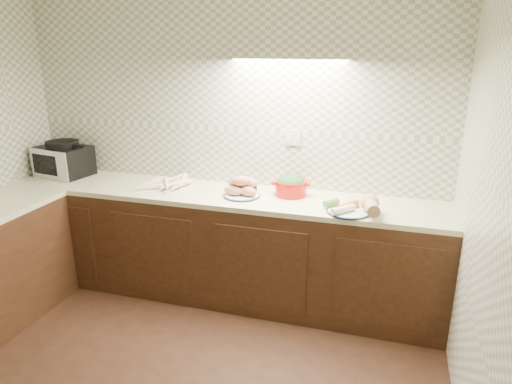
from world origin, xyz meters
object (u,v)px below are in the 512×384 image
(parsnip_pile, at_px, (166,184))
(onion_bowl, at_px, (248,186))
(dutch_oven, at_px, (291,185))
(veg_plate, at_px, (358,206))
(toaster_oven, at_px, (64,159))
(sweet_potato_plate, at_px, (242,189))

(parsnip_pile, height_order, onion_bowl, onion_bowl)
(onion_bowl, relative_size, dutch_oven, 0.47)
(onion_bowl, xyz_separation_m, veg_plate, (0.90, -0.27, 0.01))
(toaster_oven, bearing_deg, onion_bowl, 11.00)
(toaster_oven, xyz_separation_m, onion_bowl, (1.73, 0.04, -0.11))
(sweet_potato_plate, bearing_deg, veg_plate, -7.36)
(toaster_oven, relative_size, veg_plate, 1.22)
(sweet_potato_plate, relative_size, onion_bowl, 2.01)
(sweet_potato_plate, height_order, dutch_oven, same)
(veg_plate, bearing_deg, dutch_oven, 155.57)
(dutch_oven, bearing_deg, onion_bowl, 168.11)
(dutch_oven, bearing_deg, parsnip_pile, 177.07)
(parsnip_pile, relative_size, dutch_oven, 1.56)
(parsnip_pile, height_order, dutch_oven, dutch_oven)
(dutch_oven, bearing_deg, veg_plate, -33.14)
(toaster_oven, relative_size, dutch_oven, 1.59)
(parsnip_pile, relative_size, veg_plate, 1.19)
(veg_plate, bearing_deg, sweet_potato_plate, 172.64)
(sweet_potato_plate, bearing_deg, dutch_oven, 19.56)
(toaster_oven, bearing_deg, parsnip_pile, 5.01)
(onion_bowl, distance_m, dutch_oven, 0.36)
(toaster_oven, distance_m, dutch_oven, 2.09)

